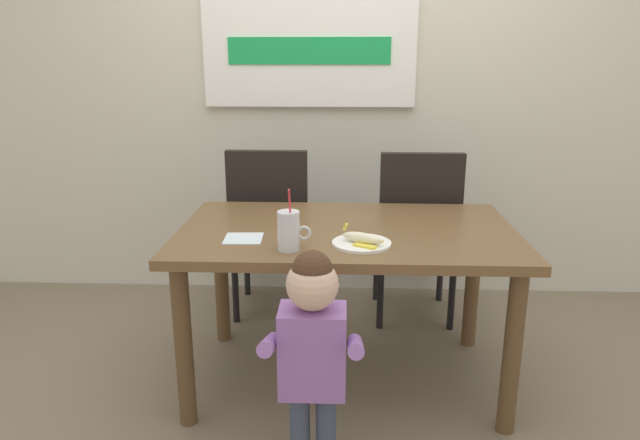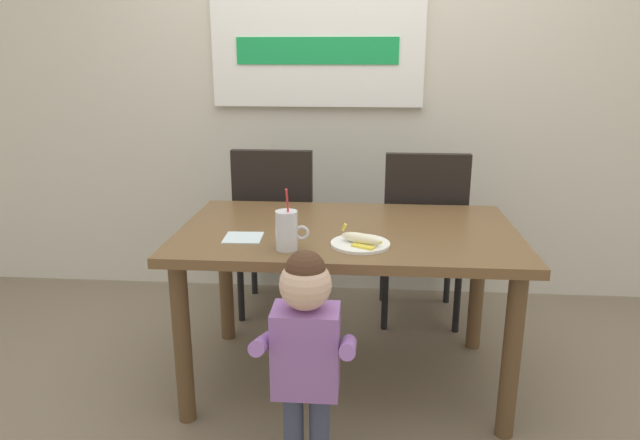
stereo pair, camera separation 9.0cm
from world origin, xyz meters
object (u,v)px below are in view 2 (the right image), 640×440
at_px(dining_chair_left, 277,223).
at_px(snack_plate, 360,244).
at_px(dining_chair_right, 422,228).
at_px(toddler_standing, 306,341).
at_px(peeled_banana, 361,239).
at_px(paper_napkin, 243,238).
at_px(milk_cup, 287,232).
at_px(dining_table, 348,250).

bearing_deg(dining_chair_left, snack_plate, 117.85).
bearing_deg(dining_chair_right, toddler_standing, 68.86).
xyz_separation_m(dining_chair_right, snack_plate, (-0.32, -0.85, 0.18)).
bearing_deg(snack_plate, dining_chair_left, 117.85).
relative_size(peeled_banana, paper_napkin, 1.13).
distance_m(dining_chair_left, toddler_standing, 1.34).
bearing_deg(paper_napkin, dining_chair_right, 44.96).
height_order(milk_cup, snack_plate, milk_cup).
relative_size(dining_chair_right, paper_napkin, 6.40).
bearing_deg(dining_table, peeled_banana, -75.91).
relative_size(dining_table, toddler_standing, 1.70).
relative_size(milk_cup, peeled_banana, 1.45).
bearing_deg(toddler_standing, milk_cup, 106.80).
bearing_deg(dining_chair_right, dining_chair_left, -3.01).
relative_size(toddler_standing, peeled_banana, 4.92).
bearing_deg(paper_napkin, peeled_banana, -8.38).
bearing_deg(dining_table, snack_plate, -75.80).
height_order(dining_chair_left, snack_plate, dining_chair_left).
xyz_separation_m(snack_plate, peeled_banana, (0.00, -0.02, 0.03)).
height_order(toddler_standing, paper_napkin, toddler_standing).
bearing_deg(milk_cup, dining_table, 52.91).
bearing_deg(dining_table, milk_cup, -127.09).
relative_size(dining_chair_right, peeled_banana, 5.64).
relative_size(dining_chair_left, toddler_standing, 1.15).
height_order(milk_cup, paper_napkin, milk_cup).
xyz_separation_m(dining_chair_right, toddler_standing, (-0.49, -1.27, -0.02)).
bearing_deg(paper_napkin, snack_plate, -6.56).
bearing_deg(milk_cup, dining_chair_left, 101.43).
height_order(milk_cup, peeled_banana, milk_cup).
distance_m(dining_chair_right, snack_plate, 0.92).
relative_size(toddler_standing, paper_napkin, 5.59).
xyz_separation_m(dining_table, snack_plate, (0.06, -0.22, 0.10)).
distance_m(toddler_standing, paper_napkin, 0.60).
height_order(toddler_standing, snack_plate, toddler_standing).
relative_size(milk_cup, snack_plate, 1.07).
height_order(dining_chair_right, milk_cup, milk_cup).
bearing_deg(toddler_standing, dining_table, 80.04).
distance_m(dining_chair_left, peeled_banana, 1.04).
relative_size(snack_plate, paper_napkin, 1.53).
bearing_deg(peeled_banana, paper_napkin, 171.62).
distance_m(dining_chair_left, snack_plate, 1.02).
relative_size(dining_chair_left, milk_cup, 3.90).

